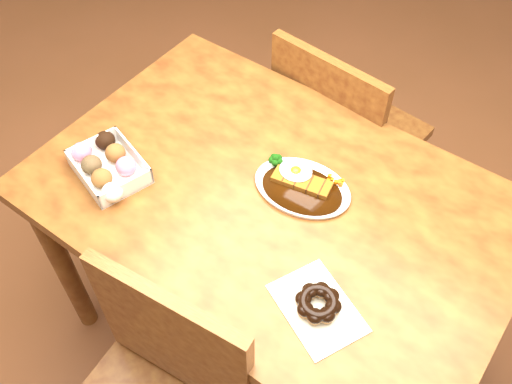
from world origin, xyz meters
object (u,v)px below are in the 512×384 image
Objects in this scene: chair_far at (341,136)px; donut_box at (107,165)px; table at (272,220)px; pon_de_ring at (318,304)px; katsu_curry_plate at (301,185)px.

chair_far reaches higher than donut_box.
table is 0.34m from pon_de_ring.
donut_box is 0.64m from pon_de_ring.
table is at bearing 25.52° from donut_box.
donut_box is at bearing 72.46° from chair_far.
chair_far is (-0.09, 0.54, -0.17)m from table.
chair_far is at bearing 99.04° from table.
katsu_curry_plate is at bearing 129.27° from pon_de_ring.
chair_far is at bearing 114.94° from pon_de_ring.
katsu_curry_plate is (0.04, 0.06, 0.11)m from table.
table is 5.20× the size of donut_box.
donut_box reaches higher than table.
chair_far is 3.77× the size of donut_box.
pon_de_ring is (0.25, -0.20, 0.12)m from table.
donut_box is at bearing -154.48° from table.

